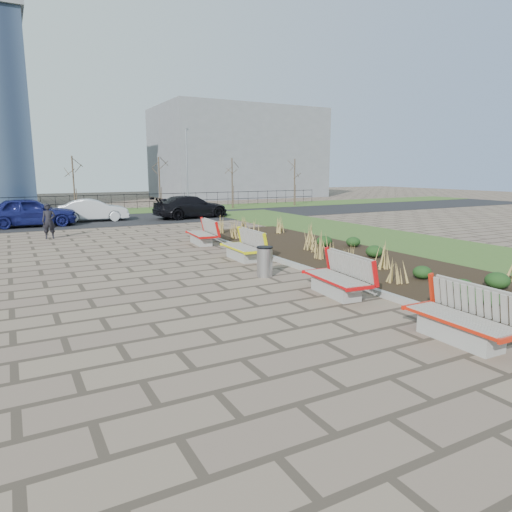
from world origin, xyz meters
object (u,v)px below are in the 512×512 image
bench_d (201,232)px  lamp_east (187,171)px  bench_c (242,246)px  car_blue (30,212)px  bench_b (336,276)px  pedestrian (49,221)px  litter_bin (265,262)px  car_silver (94,210)px  bench_a (460,316)px  car_black (191,207)px

bench_d → lamp_east: bearing=76.8°
bench_c → car_blue: (-6.03, 13.89, 0.32)m
bench_b → lamp_east: lamp_east is taller
pedestrian → car_blue: bearing=99.6°
bench_b → litter_bin: (-0.55, 2.63, -0.07)m
litter_bin → pedestrian: size_ratio=0.54×
car_blue → car_silver: bearing=-69.0°
bench_b → lamp_east: (5.00, 24.41, 2.54)m
bench_b → lamp_east: size_ratio=0.35×
car_blue → lamp_east: bearing=-62.6°
bench_a → car_black: (3.38, 22.93, 0.24)m
pedestrian → lamp_east: lamp_east is taller
bench_c → lamp_east: size_ratio=0.35×
car_silver → car_black: (5.89, -1.02, 0.06)m
bench_c → car_blue: car_blue is taller
pedestrian → car_blue: size_ratio=0.34×
bench_a → car_blue: car_blue is taller
bench_b → litter_bin: 2.68m
litter_bin → bench_b: bearing=-78.2°
bench_b → car_black: bearing=85.4°
litter_bin → car_blue: 17.39m
litter_bin → pedestrian: bearing=113.8°
pedestrian → bench_d: bearing=-37.0°
car_silver → lamp_east: bearing=-56.4°
bench_a → bench_d: size_ratio=1.00×
bench_c → lamp_east: (5.00, 19.17, 2.54)m
litter_bin → car_black: car_black is taller
bench_c → car_black: bearing=78.4°
litter_bin → car_blue: size_ratio=0.18×
bench_d → pedestrian: size_ratio=1.31×
bench_b → car_black: size_ratio=0.42×
car_silver → lamp_east: (7.52, 4.06, 2.36)m
bench_a → car_black: car_black is taller
pedestrian → lamp_east: 15.07m
bench_c → car_blue: bearing=115.4°
car_black → bench_c: bearing=158.7°
bench_a → bench_c: size_ratio=1.00×
bench_b → bench_c: 5.24m
bench_c → lamp_east: bearing=77.3°
litter_bin → car_silver: bearing=96.3°
bench_d → car_black: (3.38, 10.24, 0.24)m
bench_a → car_silver: (-2.52, 23.95, 0.18)m
bench_a → lamp_east: size_ratio=0.35×
bench_b → litter_bin: size_ratio=2.41×
bench_b → litter_bin: bearing=107.2°
bench_c → car_silver: car_silver is taller
litter_bin → car_blue: (-5.48, 16.50, 0.39)m
car_blue → lamp_east: lamp_east is taller
bench_b → car_blue: bearing=112.8°
bench_c → car_black: car_black is taller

